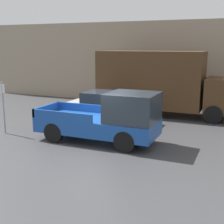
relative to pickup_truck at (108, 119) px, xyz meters
name	(u,v)px	position (x,y,z in m)	size (l,w,h in m)	color
ground_plane	(100,144)	(-0.24, -0.29, -0.99)	(60.00, 60.00, 0.00)	#3D3D3F
building_wall	(161,63)	(-0.24, 9.08, 1.75)	(28.00, 0.15, 5.47)	gray
pickup_truck	(108,119)	(0.00, 0.00, 0.00)	(5.01, 1.95, 2.12)	#194799
car	(107,108)	(-1.37, 2.88, -0.16)	(4.28, 1.97, 1.62)	silver
delivery_truck	(160,82)	(0.52, 6.03, 0.90)	(7.75, 2.35, 3.59)	#472D19
parking_sign	(3,104)	(-4.86, -0.59, 0.34)	(0.30, 0.07, 2.35)	gray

